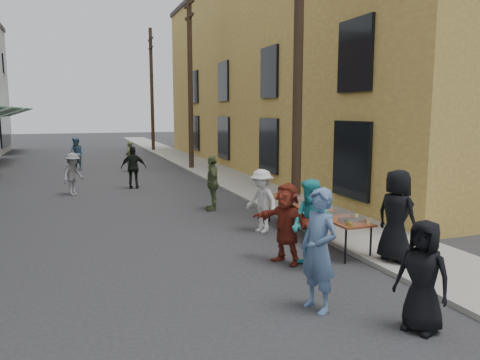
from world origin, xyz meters
TOP-DOWN VIEW (x-y plane):
  - ground at (0.00, 0.00)m, footprint 120.00×120.00m
  - sidewalk at (5.00, 15.00)m, footprint 2.20×60.00m
  - building_ochre at (11.10, 14.00)m, footprint 10.00×28.00m
  - utility_pole_near at (4.30, 3.00)m, footprint 0.26×0.26m
  - utility_pole_mid at (4.30, 15.00)m, footprint 0.26×0.26m
  - utility_pole_far at (4.30, 27.00)m, footprint 0.26×0.26m
  - serving_table at (3.80, 1.10)m, footprint 0.70×4.00m
  - catering_tray_sausage at (3.80, -0.55)m, footprint 0.50×0.33m
  - catering_tray_foil_b at (3.80, 0.10)m, footprint 0.50×0.33m
  - catering_tray_buns at (3.80, 0.80)m, footprint 0.50×0.33m
  - catering_tray_foil_d at (3.80, 1.50)m, footprint 0.50×0.33m
  - catering_tray_buns_end at (3.80, 2.20)m, footprint 0.50×0.33m
  - condiment_jar_a at (3.58, -0.85)m, footprint 0.07×0.07m
  - condiment_jar_b at (3.58, -0.75)m, footprint 0.07×0.07m
  - condiment_jar_c at (3.58, -0.65)m, footprint 0.07×0.07m
  - cup_stack at (4.00, -0.80)m, footprint 0.08×0.08m
  - guest_front_a at (2.93, -3.57)m, footprint 0.76×0.89m
  - guest_front_b at (1.93, -2.51)m, footprint 0.60×0.77m
  - guest_front_c at (2.71, -0.82)m, footprint 0.80×0.94m
  - guest_front_d at (2.90, 2.06)m, footprint 0.90×1.15m
  - guest_front_e at (2.48, 4.97)m, footprint 0.54×1.02m
  - guest_queue_back at (2.44, -0.33)m, footprint 1.06×1.55m
  - server at (4.35, -1.20)m, footprint 0.77×0.99m
  - passerby_left at (-1.47, 9.12)m, footprint 1.05×1.11m
  - passerby_mid at (0.74, 9.82)m, footprint 1.03×0.60m
  - passerby_right at (1.19, 15.12)m, footprint 0.53×0.64m
  - passerby_far at (-1.27, 16.74)m, footprint 1.01×1.02m

SIDE VIEW (x-z plane):
  - ground at x=0.00m, z-range 0.00..0.00m
  - sidewalk at x=5.00m, z-range 0.00..0.10m
  - serving_table at x=3.80m, z-range 0.34..1.09m
  - passerby_right at x=1.19m, z-range 0.00..1.51m
  - passerby_left at x=-1.47m, z-range 0.00..1.51m
  - guest_front_a at x=2.93m, z-range 0.00..1.54m
  - guest_front_d at x=2.90m, z-range 0.00..1.57m
  - catering_tray_sausage at x=3.80m, z-range 0.75..0.83m
  - catering_tray_foil_b at x=3.80m, z-range 0.75..0.83m
  - catering_tray_buns at x=3.80m, z-range 0.75..0.83m
  - catering_tray_foil_d at x=3.80m, z-range 0.75..0.83m
  - catering_tray_buns_end at x=3.80m, z-range 0.75..0.83m
  - condiment_jar_a at x=3.58m, z-range 0.75..0.83m
  - condiment_jar_b at x=3.58m, z-range 0.75..0.83m
  - condiment_jar_c at x=3.58m, z-range 0.75..0.83m
  - guest_queue_back at x=2.44m, z-range 0.00..1.60m
  - cup_stack at x=4.00m, z-range 0.75..0.87m
  - passerby_mid at x=0.74m, z-range 0.00..1.65m
  - guest_front_e at x=2.48m, z-range 0.00..1.66m
  - passerby_far at x=-1.27m, z-range 0.00..1.67m
  - guest_front_c at x=2.71m, z-range 0.00..1.72m
  - guest_front_b at x=1.93m, z-range 0.00..1.86m
  - server at x=4.35m, z-range 0.10..1.88m
  - utility_pole_near at x=4.30m, z-range 0.00..9.00m
  - utility_pole_mid at x=4.30m, z-range 0.00..9.00m
  - utility_pole_far at x=4.30m, z-range 0.00..9.00m
  - building_ochre at x=11.10m, z-range 0.00..10.00m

